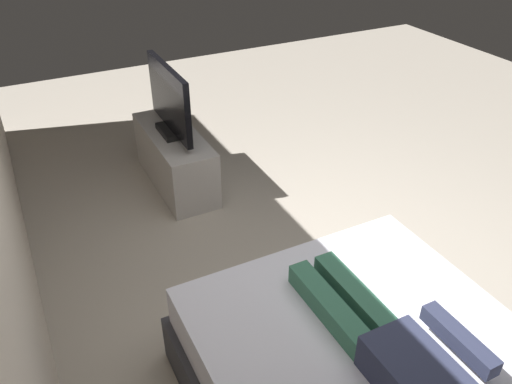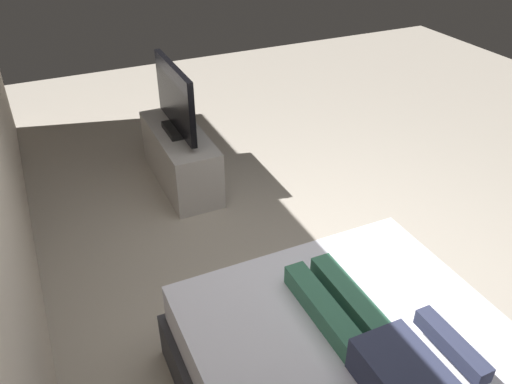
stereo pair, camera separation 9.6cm
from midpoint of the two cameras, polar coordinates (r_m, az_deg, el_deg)
name	(u,v)px [view 2 (the right image)]	position (r m, az deg, el deg)	size (l,w,h in m)	color
ground_plane	(325,294)	(3.55, 8.44, -11.09)	(10.00, 10.00, 0.00)	#ADA393
person	(391,361)	(2.43, 15.90, -17.59)	(1.26, 0.46, 0.18)	#2D334C
remote	(437,319)	(2.76, 20.39, -13.12)	(0.15, 0.04, 0.02)	black
tv_stand	(181,157)	(4.56, -7.78, 3.81)	(1.10, 0.40, 0.50)	#B7B2AD
tv	(175,101)	(4.33, -8.31, 10.01)	(0.88, 0.20, 0.59)	black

